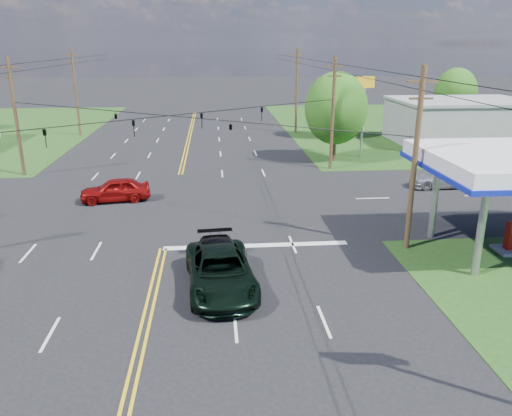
{
  "coord_description": "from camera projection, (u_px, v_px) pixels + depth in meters",
  "views": [
    {
      "loc": [
        2.84,
        -20.98,
        10.43
      ],
      "look_at": [
        5.17,
        6.0,
        1.51
      ],
      "focal_mm": 35.0,
      "sensor_mm": 36.0,
      "label": 1
    }
  ],
  "objects": [
    {
      "name": "stop_bar",
      "position": [
        256.0,
        246.0,
        27.08
      ],
      "size": [
        10.0,
        0.5,
        0.02
      ],
      "primitive_type": "cube",
      "color": "silver",
      "rests_on": "ground"
    },
    {
      "name": "power_lines",
      "position": [
        164.0,
        76.0,
        29.66
      ],
      "size": [
        26.04,
        100.0,
        0.64
      ],
      "color": "black",
      "rests_on": "ground"
    },
    {
      "name": "retail_ne",
      "position": [
        460.0,
        123.0,
        54.92
      ],
      "size": [
        14.0,
        10.0,
        4.4
      ],
      "primitive_type": "cube",
      "color": "gray",
      "rests_on": "ground"
    },
    {
      "name": "tree_far_r",
      "position": [
        456.0,
        92.0,
        63.98
      ],
      "size": [
        5.32,
        5.32,
        7.63
      ],
      "color": "#42341B",
      "rests_on": "ground"
    },
    {
      "name": "sedan_red",
      "position": [
        115.0,
        190.0,
        34.61
      ],
      "size": [
        4.96,
        2.55,
        1.61
      ],
      "primitive_type": "imported",
      "rotation": [
        0.0,
        0.0,
        -1.43
      ],
      "color": "maroon",
      "rests_on": "ground"
    },
    {
      "name": "pole_nw",
      "position": [
        16.0,
        116.0,
        40.16
      ],
      "size": [
        1.6,
        0.28,
        9.5
      ],
      "color": "#42341B",
      "rests_on": "ground"
    },
    {
      "name": "pole_ne",
      "position": [
        333.0,
        112.0,
        42.28
      ],
      "size": [
        1.6,
        0.28,
        9.5
      ],
      "color": "#42341B",
      "rests_on": "ground"
    },
    {
      "name": "span_wire_signals",
      "position": [
        169.0,
        116.0,
        32.37
      ],
      "size": [
        26.0,
        18.0,
        1.13
      ],
      "color": "black",
      "rests_on": "ground"
    },
    {
      "name": "pole_left_far",
      "position": [
        76.0,
        91.0,
        58.06
      ],
      "size": [
        1.6,
        0.28,
        10.0
      ],
      "color": "#42341B",
      "rests_on": "ground"
    },
    {
      "name": "polesign_ne",
      "position": [
        364.0,
        95.0,
        46.52
      ],
      "size": [
        2.03,
        1.07,
        7.66
      ],
      "color": "#A5A5AA",
      "rests_on": "ground"
    },
    {
      "name": "tree_right_b",
      "position": [
        332.0,
        101.0,
        56.98
      ],
      "size": [
        4.94,
        4.94,
        7.09
      ],
      "color": "#42341B",
      "rests_on": "ground"
    },
    {
      "name": "ground",
      "position": [
        174.0,
        204.0,
        34.24
      ],
      "size": [
        280.0,
        280.0,
        0.0
      ],
      "primitive_type": "plane",
      "color": "black",
      "rests_on": "ground"
    },
    {
      "name": "pole_se",
      "position": [
        415.0,
        158.0,
        25.25
      ],
      "size": [
        1.6,
        0.28,
        9.5
      ],
      "color": "#42341B",
      "rests_on": "ground"
    },
    {
      "name": "sedan_far",
      "position": [
        442.0,
        178.0,
        37.96
      ],
      "size": [
        5.03,
        2.05,
        1.46
      ],
      "primitive_type": "imported",
      "rotation": [
        0.0,
        0.0,
        -1.57
      ],
      "color": "#B5B5BA",
      "rests_on": "ground"
    },
    {
      "name": "grass_ne",
      "position": [
        452.0,
        125.0,
        67.37
      ],
      "size": [
        46.0,
        48.0,
        0.03
      ],
      "primitive_type": "cube",
      "color": "#1E4215",
      "rests_on": "ground"
    },
    {
      "name": "pickup_dkgreen",
      "position": [
        221.0,
        271.0,
        22.04
      ],
      "size": [
        3.39,
        6.44,
        1.73
      ],
      "primitive_type": "imported",
      "rotation": [
        0.0,
        0.0,
        0.09
      ],
      "color": "black",
      "rests_on": "ground"
    },
    {
      "name": "tree_right_a",
      "position": [
        336.0,
        108.0,
        45.21
      ],
      "size": [
        5.7,
        5.7,
        8.18
      ],
      "color": "#42341B",
      "rests_on": "ground"
    },
    {
      "name": "suv_black",
      "position": [
        220.0,
        261.0,
        23.33
      ],
      "size": [
        2.55,
        5.35,
        1.5
      ],
      "primitive_type": "imported",
      "rotation": [
        0.0,
        0.0,
        0.09
      ],
      "color": "black",
      "rests_on": "ground"
    },
    {
      "name": "pole_right_far",
      "position": [
        296.0,
        90.0,
        60.18
      ],
      "size": [
        1.6,
        0.28,
        10.0
      ],
      "color": "#42341B",
      "rests_on": "ground"
    }
  ]
}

